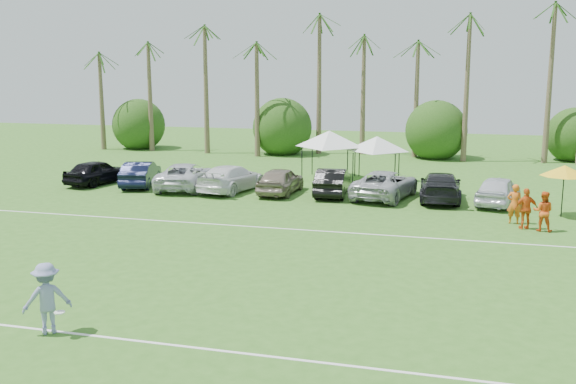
# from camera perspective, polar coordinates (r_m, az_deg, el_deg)

# --- Properties ---
(ground) EXTENTS (120.00, 120.00, 0.00)m
(ground) POSITION_cam_1_polar(r_m,az_deg,el_deg) (15.18, -18.01, -15.32)
(ground) COLOR #34661E
(ground) RESTS_ON ground
(field_lines) EXTENTS (80.00, 12.10, 0.01)m
(field_lines) POSITION_cam_1_polar(r_m,az_deg,el_deg) (21.81, -6.51, -6.79)
(field_lines) COLOR white
(field_lines) RESTS_ON ground
(palm_tree_0) EXTENTS (2.40, 2.40, 8.90)m
(palm_tree_0) POSITION_cam_1_polar(r_m,az_deg,el_deg) (57.60, -16.39, 11.17)
(palm_tree_0) COLOR brown
(palm_tree_0) RESTS_ON ground
(palm_tree_1) EXTENTS (2.40, 2.40, 9.90)m
(palm_tree_1) POSITION_cam_1_polar(r_m,az_deg,el_deg) (55.21, -11.90, 12.31)
(palm_tree_1) COLOR brown
(palm_tree_1) RESTS_ON ground
(palm_tree_2) EXTENTS (2.40, 2.40, 10.90)m
(palm_tree_2) POSITION_cam_1_polar(r_m,az_deg,el_deg) (53.20, -6.98, 13.46)
(palm_tree_2) COLOR brown
(palm_tree_2) RESTS_ON ground
(palm_tree_3) EXTENTS (2.40, 2.40, 11.90)m
(palm_tree_3) POSITION_cam_1_polar(r_m,az_deg,el_deg) (51.90, -2.77, 14.54)
(palm_tree_3) COLOR brown
(palm_tree_3) RESTS_ON ground
(palm_tree_4) EXTENTS (2.40, 2.40, 8.90)m
(palm_tree_4) POSITION_cam_1_polar(r_m,az_deg,el_deg) (50.72, 1.66, 11.71)
(palm_tree_4) COLOR brown
(palm_tree_4) RESTS_ON ground
(palm_tree_5) EXTENTS (2.40, 2.40, 9.90)m
(palm_tree_5) POSITION_cam_1_polar(r_m,az_deg,el_deg) (49.97, 6.24, 12.68)
(palm_tree_5) COLOR brown
(palm_tree_5) RESTS_ON ground
(palm_tree_6) EXTENTS (2.40, 2.40, 10.90)m
(palm_tree_6) POSITION_cam_1_polar(r_m,az_deg,el_deg) (49.55, 10.97, 13.56)
(palm_tree_6) COLOR brown
(palm_tree_6) RESTS_ON ground
(palm_tree_7) EXTENTS (2.40, 2.40, 11.90)m
(palm_tree_7) POSITION_cam_1_polar(r_m,az_deg,el_deg) (49.46, 15.78, 14.36)
(palm_tree_7) COLOR brown
(palm_tree_7) RESTS_ON ground
(palm_tree_8) EXTENTS (2.40, 2.40, 8.90)m
(palm_tree_8) POSITION_cam_1_polar(r_m,az_deg,el_deg) (49.63, 21.51, 11.02)
(palm_tree_8) COLOR brown
(palm_tree_8) RESTS_ON ground
(bush_tree_0) EXTENTS (4.00, 4.00, 4.00)m
(bush_tree_0) POSITION_cam_1_polar(r_m,az_deg,el_deg) (57.18, -12.99, 5.63)
(bush_tree_0) COLOR brown
(bush_tree_0) RESTS_ON ground
(bush_tree_1) EXTENTS (4.00, 4.00, 4.00)m
(bush_tree_1) POSITION_cam_1_polar(r_m,az_deg,el_deg) (52.38, -0.26, 5.46)
(bush_tree_1) COLOR brown
(bush_tree_1) RESTS_ON ground
(bush_tree_2) EXTENTS (4.00, 4.00, 4.00)m
(bush_tree_2) POSITION_cam_1_polar(r_m,az_deg,el_deg) (50.58, 13.02, 5.01)
(bush_tree_2) COLOR brown
(bush_tree_2) RESTS_ON ground
(sideline_player_a) EXTENTS (0.68, 0.48, 1.75)m
(sideline_player_a) POSITION_cam_1_polar(r_m,az_deg,el_deg) (29.50, 19.49, -1.00)
(sideline_player_a) COLOR orange
(sideline_player_a) RESTS_ON ground
(sideline_player_b) EXTENTS (0.91, 0.76, 1.68)m
(sideline_player_b) POSITION_cam_1_polar(r_m,az_deg,el_deg) (28.53, 21.74, -1.61)
(sideline_player_b) COLOR #E45619
(sideline_player_b) RESTS_ON ground
(sideline_player_c) EXTENTS (1.10, 0.73, 1.74)m
(sideline_player_c) POSITION_cam_1_polar(r_m,az_deg,el_deg) (28.65, 20.40, -1.41)
(sideline_player_c) COLOR #D95818
(sideline_player_c) RESTS_ON ground
(canopy_tent_left) EXTENTS (4.29, 4.29, 3.47)m
(canopy_tent_left) POSITION_cam_1_polar(r_m,az_deg,el_deg) (39.46, 3.70, 5.46)
(canopy_tent_left) COLOR black
(canopy_tent_left) RESTS_ON ground
(canopy_tent_right) EXTENTS (3.87, 3.87, 3.13)m
(canopy_tent_right) POSITION_cam_1_polar(r_m,az_deg,el_deg) (39.22, 7.93, 4.92)
(canopy_tent_right) COLOR black
(canopy_tent_right) RESTS_ON ground
(market_umbrella) EXTENTS (2.14, 2.14, 2.38)m
(market_umbrella) POSITION_cam_1_polar(r_m,az_deg,el_deg) (31.46, 23.37, 1.75)
(market_umbrella) COLOR black
(market_umbrella) RESTS_ON ground
(frisbee_player) EXTENTS (1.35, 1.28, 1.83)m
(frisbee_player) POSITION_cam_1_polar(r_m,az_deg,el_deg) (17.40, -20.65, -8.84)
(frisbee_player) COLOR #7D84B1
(frisbee_player) RESTS_ON ground
(parked_car_0) EXTENTS (2.49, 4.52, 1.46)m
(parked_car_0) POSITION_cam_1_polar(r_m,az_deg,el_deg) (39.31, -16.63, 1.72)
(parked_car_0) COLOR black
(parked_car_0) RESTS_ON ground
(parked_car_1) EXTENTS (2.63, 4.67, 1.46)m
(parked_car_1) POSITION_cam_1_polar(r_m,az_deg,el_deg) (37.98, -12.96, 1.60)
(parked_car_1) COLOR black
(parked_car_1) RESTS_ON ground
(parked_car_2) EXTENTS (3.15, 5.54, 1.46)m
(parked_car_2) POSITION_cam_1_polar(r_m,az_deg,el_deg) (36.69, -9.13, 1.42)
(parked_car_2) COLOR silver
(parked_car_2) RESTS_ON ground
(parked_car_3) EXTENTS (2.96, 5.32, 1.46)m
(parked_car_3) POSITION_cam_1_polar(r_m,az_deg,el_deg) (35.56, -5.04, 1.23)
(parked_car_3) COLOR white
(parked_car_3) RESTS_ON ground
(parked_car_4) EXTENTS (1.86, 4.33, 1.46)m
(parked_car_4) POSITION_cam_1_polar(r_m,az_deg,el_deg) (34.72, -0.67, 1.04)
(parked_car_4) COLOR gray
(parked_car_4) RESTS_ON ground
(parked_car_5) EXTENTS (1.85, 4.52, 1.46)m
(parked_car_5) POSITION_cam_1_polar(r_m,az_deg,el_deg) (34.37, 3.98, 0.91)
(parked_car_5) COLOR black
(parked_car_5) RESTS_ON ground
(parked_car_6) EXTENTS (3.41, 5.62, 1.46)m
(parked_car_6) POSITION_cam_1_polar(r_m,az_deg,el_deg) (33.88, 8.63, 0.68)
(parked_car_6) COLOR #A9AAAE
(parked_car_6) RESTS_ON ground
(parked_car_7) EXTENTS (2.23, 5.10, 1.46)m
(parked_car_7) POSITION_cam_1_polar(r_m,az_deg,el_deg) (33.80, 13.39, 0.48)
(parked_car_7) COLOR black
(parked_car_7) RESTS_ON ground
(parked_car_8) EXTENTS (2.65, 4.56, 1.46)m
(parked_car_8) POSITION_cam_1_polar(r_m,az_deg,el_deg) (33.43, 18.18, 0.13)
(parked_car_8) COLOR silver
(parked_car_8) RESTS_ON ground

